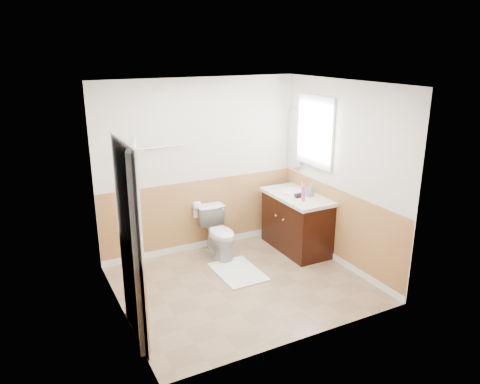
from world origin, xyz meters
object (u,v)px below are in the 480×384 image
lotion_bottle (303,194)px  soap_dispenser (310,190)px  vanity_cabinet (297,224)px  bath_mat (238,272)px  toilet (219,233)px

lotion_bottle → soap_dispenser: bearing=32.7°
soap_dispenser → vanity_cabinet: bearing=131.5°
vanity_cabinet → soap_dispenser: (0.12, -0.14, 0.55)m
bath_mat → lotion_bottle: lotion_bottle is taller
toilet → bath_mat: 0.68m
toilet → soap_dispenser: 1.44m
lotion_bottle → vanity_cabinet: bearing=70.1°
toilet → bath_mat: bearing=-90.6°
vanity_cabinet → soap_dispenser: size_ratio=5.77×
toilet → lotion_bottle: size_ratio=3.22×
lotion_bottle → soap_dispenser: lotion_bottle is taller
toilet → soap_dispenser: soap_dispenser is taller
bath_mat → soap_dispenser: 1.56m
toilet → lotion_bottle: (1.02, -0.57, 0.61)m
toilet → lotion_bottle: bearing=-30.1°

